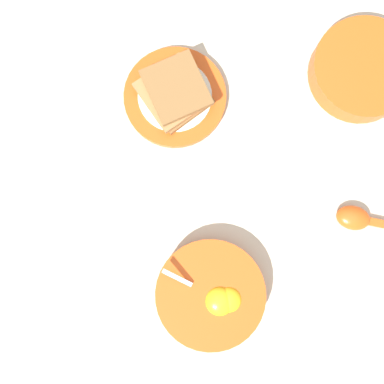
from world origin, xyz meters
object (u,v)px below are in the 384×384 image
Objects in this scene: egg_bowl at (211,294)px; congee_bowl at (363,70)px; toast_plate at (175,97)px; toast_sandwich at (175,92)px; soup_spoon at (359,219)px.

egg_bowl reaches higher than congee_bowl.
toast_plate is 1.01× the size of congee_bowl.
toast_sandwich is 1.01× the size of soup_spoon.
congee_bowl is at bearing -101.70° from toast_plate.
soup_spoon is 0.70× the size of congee_bowl.
toast_sandwich is 0.37m from soup_spoon.
soup_spoon is (-0.30, -0.22, -0.02)m from toast_sandwich.
toast_plate is 1.43× the size of soup_spoon.
soup_spoon is at bearing -143.70° from toast_plate.
egg_bowl is 0.34m from toast_sandwich.
soup_spoon is at bearing -83.12° from egg_bowl.
soup_spoon is 0.25m from congee_bowl.
toast_sandwich is at bearing -81.43° from toast_plate.
toast_plate is (0.33, -0.05, -0.01)m from egg_bowl.
egg_bowl is at bearing 96.88° from soup_spoon.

